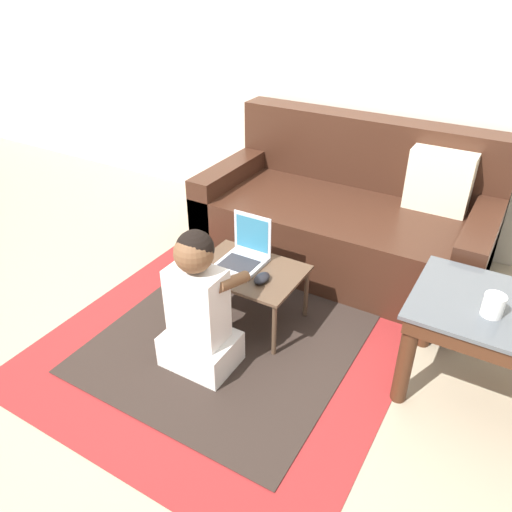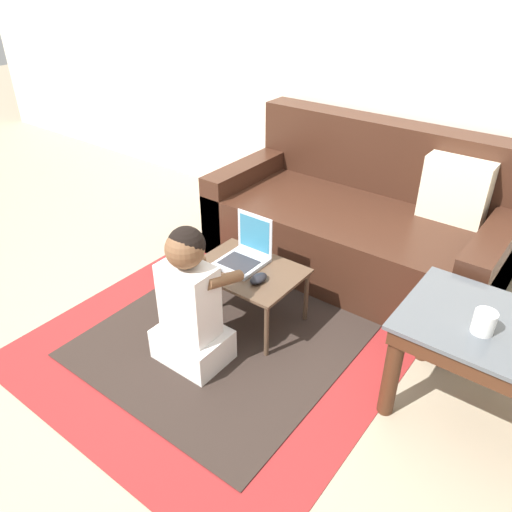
{
  "view_description": "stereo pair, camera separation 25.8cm",
  "coord_description": "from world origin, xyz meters",
  "views": [
    {
      "loc": [
        1.1,
        -1.77,
        1.73
      ],
      "look_at": [
        -0.01,
        0.13,
        0.39
      ],
      "focal_mm": 35.0,
      "sensor_mm": 36.0,
      "label": 1
    },
    {
      "loc": [
        1.31,
        -1.63,
        1.73
      ],
      "look_at": [
        -0.01,
        0.13,
        0.39
      ],
      "focal_mm": 35.0,
      "sensor_mm": 36.0,
      "label": 2
    }
  ],
  "objects": [
    {
      "name": "ground_plane",
      "position": [
        0.0,
        0.0,
        0.0
      ],
      "size": [
        16.0,
        16.0,
        0.0
      ],
      "primitive_type": "plane",
      "color": "gray"
    },
    {
      "name": "wall_back",
      "position": [
        0.0,
        1.43,
        1.25
      ],
      "size": [
        9.0,
        0.06,
        2.5
      ],
      "color": "beige",
      "rests_on": "ground_plane"
    },
    {
      "name": "area_rug",
      "position": [
        -0.03,
        -0.13,
        0.0
      ],
      "size": [
        1.72,
        1.77,
        0.01
      ],
      "color": "maroon",
      "rests_on": "ground_plane"
    },
    {
      "name": "couch",
      "position": [
        0.17,
        0.96,
        0.29
      ],
      "size": [
        1.75,
        0.9,
        0.86
      ],
      "color": "#381E14",
      "rests_on": "ground_plane"
    },
    {
      "name": "laptop_desk",
      "position": [
        -0.03,
        0.08,
        0.29
      ],
      "size": [
        0.55,
        0.41,
        0.33
      ],
      "color": "#4C3828",
      "rests_on": "ground_plane"
    },
    {
      "name": "laptop",
      "position": [
        -0.08,
        0.12,
        0.37
      ],
      "size": [
        0.22,
        0.24,
        0.25
      ],
      "color": "#B7BCC6",
      "rests_on": "laptop_desk"
    },
    {
      "name": "computer_mouse",
      "position": [
        0.08,
        0.02,
        0.35
      ],
      "size": [
        0.07,
        0.11,
        0.04
      ],
      "color": "black",
      "rests_on": "laptop_desk"
    },
    {
      "name": "person_seated",
      "position": [
        -0.05,
        -0.33,
        0.33
      ],
      "size": [
        0.34,
        0.36,
        0.73
      ],
      "color": "silver",
      "rests_on": "ground_plane"
    },
    {
      "name": "cup_on_table",
      "position": [
        1.11,
        0.07,
        0.53
      ],
      "size": [
        0.08,
        0.08,
        0.09
      ],
      "color": "white",
      "rests_on": "coffee_table"
    }
  ]
}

